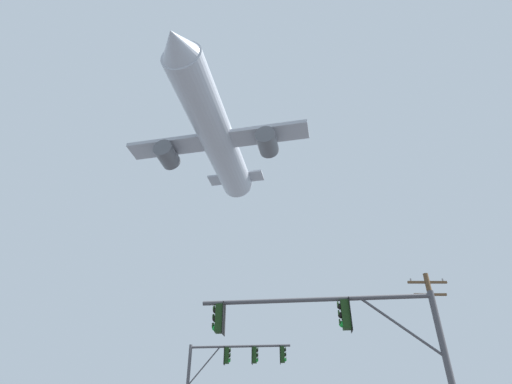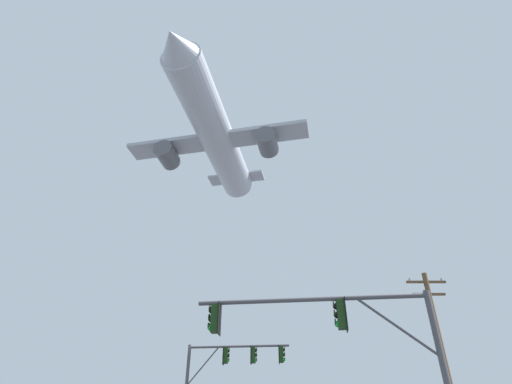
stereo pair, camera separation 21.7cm
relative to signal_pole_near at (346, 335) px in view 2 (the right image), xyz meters
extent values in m
cylinder|color=#4C4C51|center=(-0.99, 0.12, 1.17)|extent=(7.43, 1.06, 0.15)
cylinder|color=#4C4C51|center=(1.61, -0.20, 0.24)|extent=(2.28, 0.36, 1.91)
cube|color=#193814|center=(-4.10, 0.50, 0.64)|extent=(0.30, 0.35, 0.90)
cylinder|color=#193814|center=(-4.10, 0.50, 1.15)|extent=(0.05, 0.05, 0.12)
cube|color=black|center=(-3.96, 0.49, 0.64)|extent=(0.08, 0.46, 1.04)
sphere|color=black|center=(-4.24, 0.52, 0.91)|extent=(0.20, 0.20, 0.20)
cylinder|color=#193814|center=(-4.31, 0.53, 0.97)|extent=(0.07, 0.21, 0.21)
sphere|color=black|center=(-4.24, 0.52, 0.63)|extent=(0.20, 0.20, 0.20)
cylinder|color=#193814|center=(-4.31, 0.53, 0.69)|extent=(0.07, 0.21, 0.21)
sphere|color=green|center=(-4.24, 0.52, 0.35)|extent=(0.20, 0.20, 0.20)
cylinder|color=#193814|center=(-4.31, 0.53, 0.41)|extent=(0.07, 0.21, 0.21)
cube|color=#193814|center=(-0.02, 0.00, 0.64)|extent=(0.30, 0.35, 0.90)
cylinder|color=#193814|center=(-0.02, 0.00, 1.15)|extent=(0.05, 0.05, 0.12)
cube|color=black|center=(0.12, -0.01, 0.64)|extent=(0.08, 0.46, 1.04)
sphere|color=black|center=(-0.17, 0.02, 0.91)|extent=(0.20, 0.20, 0.20)
cylinder|color=#193814|center=(-0.23, 0.03, 0.97)|extent=(0.07, 0.21, 0.21)
sphere|color=black|center=(-0.17, 0.02, 0.63)|extent=(0.20, 0.20, 0.20)
cylinder|color=#193814|center=(-0.23, 0.03, 0.69)|extent=(0.07, 0.21, 0.21)
sphere|color=green|center=(-0.17, 0.02, 0.35)|extent=(0.20, 0.20, 0.20)
cylinder|color=#193814|center=(-0.23, 0.03, 0.41)|extent=(0.07, 0.21, 0.21)
cylinder|color=#4C4C51|center=(-3.81, 12.90, 2.08)|extent=(6.17, 0.80, 0.15)
cylinder|color=#4C4C51|center=(-5.97, 13.12, 1.00)|extent=(1.91, 0.28, 2.22)
cube|color=#193814|center=(-1.23, 12.62, 1.56)|extent=(0.29, 0.35, 0.90)
cylinder|color=#193814|center=(-1.23, 12.62, 2.07)|extent=(0.05, 0.05, 0.12)
cube|color=black|center=(-1.37, 12.64, 1.56)|extent=(0.07, 0.46, 1.04)
sphere|color=black|center=(-1.09, 12.61, 1.83)|extent=(0.20, 0.20, 0.20)
cylinder|color=#193814|center=(-1.02, 12.60, 1.89)|extent=(0.06, 0.21, 0.21)
sphere|color=black|center=(-1.09, 12.61, 1.55)|extent=(0.20, 0.20, 0.20)
cylinder|color=#193814|center=(-1.02, 12.60, 1.61)|extent=(0.06, 0.21, 0.21)
sphere|color=green|center=(-1.09, 12.61, 1.27)|extent=(0.20, 0.20, 0.20)
cylinder|color=#193814|center=(-1.02, 12.60, 1.33)|extent=(0.06, 0.21, 0.21)
cube|color=#193814|center=(-2.92, 12.80, 1.56)|extent=(0.29, 0.35, 0.90)
cylinder|color=#193814|center=(-2.92, 12.80, 2.07)|extent=(0.05, 0.05, 0.12)
cube|color=black|center=(-3.06, 12.82, 1.56)|extent=(0.07, 0.46, 1.04)
sphere|color=black|center=(-2.78, 12.79, 1.83)|extent=(0.20, 0.20, 0.20)
cylinder|color=#193814|center=(-2.71, 12.78, 1.89)|extent=(0.06, 0.21, 0.21)
sphere|color=black|center=(-2.78, 12.79, 1.55)|extent=(0.20, 0.20, 0.20)
cylinder|color=#193814|center=(-2.71, 12.78, 1.61)|extent=(0.06, 0.21, 0.21)
sphere|color=green|center=(-2.78, 12.79, 1.27)|extent=(0.20, 0.20, 0.20)
cylinder|color=#193814|center=(-2.71, 12.78, 1.33)|extent=(0.06, 0.21, 0.21)
cube|color=#193814|center=(-4.61, 12.98, 1.56)|extent=(0.29, 0.35, 0.90)
cylinder|color=#193814|center=(-4.61, 12.98, 2.07)|extent=(0.05, 0.05, 0.12)
cube|color=black|center=(-4.75, 12.99, 1.56)|extent=(0.07, 0.46, 1.04)
sphere|color=black|center=(-4.47, 12.96, 1.83)|extent=(0.20, 0.20, 0.20)
cylinder|color=#193814|center=(-4.40, 12.96, 1.89)|extent=(0.06, 0.21, 0.21)
sphere|color=black|center=(-4.47, 12.96, 1.55)|extent=(0.20, 0.20, 0.20)
cylinder|color=#193814|center=(-4.40, 12.96, 1.61)|extent=(0.06, 0.21, 0.21)
sphere|color=green|center=(-4.47, 12.96, 1.27)|extent=(0.20, 0.20, 0.20)
cylinder|color=#193814|center=(-4.40, 12.96, 1.33)|extent=(0.06, 0.21, 0.21)
cylinder|color=brown|center=(6.78, 8.65, 0.42)|extent=(0.28, 0.28, 9.60)
cube|color=brown|center=(6.78, 8.65, 4.71)|extent=(2.20, 0.12, 0.12)
cube|color=brown|center=(6.78, 8.65, 4.01)|extent=(1.80, 0.12, 0.12)
cylinder|color=gray|center=(5.88, 8.65, 4.83)|extent=(0.10, 0.10, 0.18)
cylinder|color=gray|center=(7.68, 8.65, 4.83)|extent=(0.10, 0.10, 0.18)
cylinder|color=#B7BCC6|center=(-7.66, 23.82, 28.40)|extent=(8.78, 23.74, 4.16)
cone|color=#B7BCC6|center=(-10.27, 11.10, 28.40)|extent=(4.44, 3.59, 3.95)
cone|color=#B7BCC6|center=(-5.07, 36.42, 28.40)|extent=(3.98, 3.26, 3.53)
cube|color=#A8ADB7|center=(-7.53, 24.46, 27.78)|extent=(22.21, 7.24, 0.47)
cylinder|color=#595B60|center=(-1.47, 23.21, 26.53)|extent=(2.92, 3.52, 2.34)
cylinder|color=#595B60|center=(-13.58, 25.70, 26.53)|extent=(2.92, 3.52, 2.34)
cube|color=#333338|center=(-5.62, 33.75, 30.74)|extent=(1.04, 3.63, 4.94)
cube|color=#A8ADB7|center=(-5.57, 34.00, 28.79)|extent=(8.11, 3.86, 0.26)
camera|label=1|loc=(-2.97, -12.82, -2.71)|focal=27.78mm
camera|label=2|loc=(-2.76, -12.82, -2.71)|focal=27.78mm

